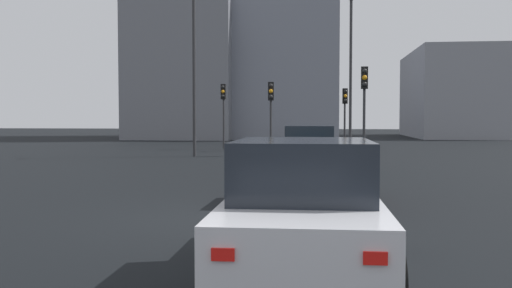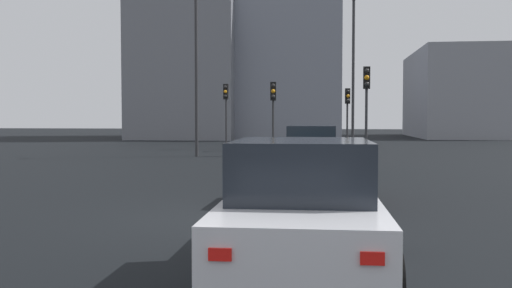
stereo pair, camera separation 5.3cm
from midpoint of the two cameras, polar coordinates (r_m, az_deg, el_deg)
The scene contains 13 objects.
ground_plane at distance 10.96m, azimuth -4.13°, elevation -7.87°, with size 160.00×160.00×0.20m, color black.
car_teal_left_lead at distance 19.71m, azimuth 5.41°, elevation -0.60°, with size 4.72×2.09×1.62m.
car_maroon_left_second at distance 12.86m, azimuth 5.05°, elevation -2.69°, with size 4.09×2.11×1.44m.
car_white_left_third at distance 6.92m, azimuth 4.50°, elevation -6.70°, with size 4.35×2.04×1.64m.
traffic_light_near_left at distance 33.63m, azimuth -3.34°, elevation 4.19°, with size 0.32×0.30×3.85m.
traffic_light_near_right at distance 33.85m, azimuth 8.86°, elevation 3.85°, with size 0.33×0.31×3.59m.
traffic_light_far_left at distance 23.68m, azimuth 10.74°, elevation 4.95°, with size 0.32×0.29×3.96m.
traffic_light_far_right at distance 27.87m, azimuth 1.44°, elevation 4.17°, with size 0.32×0.30×3.62m.
street_lamp_kerbside at distance 33.39m, azimuth 9.43°, elevation 8.13°, with size 0.56×0.36×8.81m.
street_lamp_far at distance 27.69m, azimuth -6.29°, elevation 8.67°, with size 0.56×0.36×8.24m.
building_facade_left at distance 57.65m, azimuth 18.71°, elevation 4.72°, with size 15.25×7.16×8.11m, color gray.
building_facade_center at distance 51.04m, azimuth 2.14°, elevation 7.99°, with size 8.29×10.69×13.18m, color gray.
building_facade_right at distance 53.20m, azimuth -6.53°, elevation 9.24°, with size 13.22×9.08×15.93m, color slate.
Camera 1 is at (-10.58, -2.00, 1.91)m, focal length 39.92 mm.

